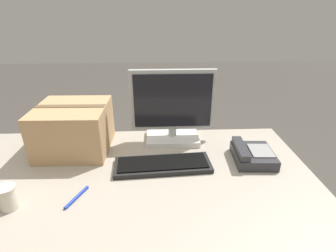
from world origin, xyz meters
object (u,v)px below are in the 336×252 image
at_px(desk_phone, 252,155).
at_px(paper_cup_right, 8,197).
at_px(cardboard_box, 74,128).
at_px(keyboard, 163,165).
at_px(pen_marker, 77,197).
at_px(monitor, 173,111).

xyz_separation_m(desk_phone, paper_cup_right, (-1.02, -0.29, 0.02)).
relative_size(desk_phone, cardboard_box, 0.62).
distance_m(desk_phone, paper_cup_right, 1.06).
bearing_deg(keyboard, pen_marker, -153.20).
distance_m(keyboard, desk_phone, 0.44).
xyz_separation_m(keyboard, paper_cup_right, (-0.58, -0.25, 0.03)).
xyz_separation_m(keyboard, pen_marker, (-0.35, -0.20, -0.01)).
bearing_deg(pen_marker, desk_phone, 131.13).
bearing_deg(desk_phone, keyboard, -171.61).
distance_m(monitor, paper_cup_right, 0.83).
height_order(monitor, pen_marker, monitor).
height_order(keyboard, desk_phone, desk_phone).
distance_m(monitor, cardboard_box, 0.52).
xyz_separation_m(monitor, pen_marker, (-0.41, -0.47, -0.17)).
bearing_deg(monitor, cardboard_box, -172.29).
bearing_deg(cardboard_box, monitor, 7.71).
relative_size(monitor, keyboard, 0.97).
xyz_separation_m(monitor, paper_cup_right, (-0.64, -0.51, -0.13)).
xyz_separation_m(cardboard_box, pen_marker, (0.11, -0.40, -0.11)).
bearing_deg(monitor, keyboard, -102.92).
bearing_deg(keyboard, desk_phone, 1.65).
bearing_deg(pen_marker, keyboard, 144.28).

